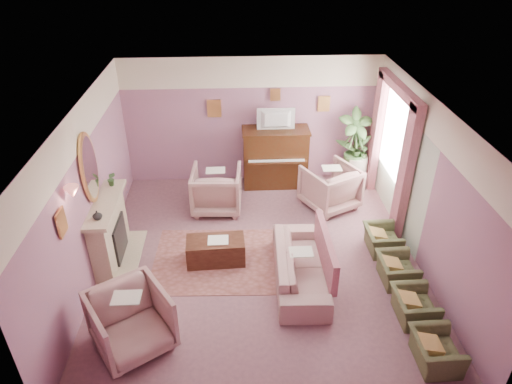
{
  "coord_description": "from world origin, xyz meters",
  "views": [
    {
      "loc": [
        -0.39,
        -6.31,
        5.17
      ],
      "look_at": [
        -0.04,
        0.4,
        1.15
      ],
      "focal_mm": 32.0,
      "sensor_mm": 36.0,
      "label": 1
    }
  ],
  "objects_px": {
    "side_table": "(355,170)",
    "floral_armchair_front": "(131,319)",
    "floral_armchair_right": "(330,185)",
    "olive_chair_d": "(382,237)",
    "television": "(276,118)",
    "coffee_table": "(216,251)",
    "piano": "(275,158)",
    "sofa": "(300,260)",
    "olive_chair_a": "(436,347)",
    "floral_armchair_left": "(216,187)",
    "olive_chair_c": "(397,266)",
    "olive_chair_b": "(415,302)"
  },
  "relations": [
    {
      "from": "side_table",
      "to": "floral_armchair_front",
      "type": "bearing_deg",
      "value": -133.53
    },
    {
      "from": "floral_armchair_right",
      "to": "olive_chair_d",
      "type": "relative_size",
      "value": 1.47
    },
    {
      "from": "television",
      "to": "coffee_table",
      "type": "distance_m",
      "value": 3.23
    },
    {
      "from": "piano",
      "to": "sofa",
      "type": "distance_m",
      "value": 3.25
    },
    {
      "from": "floral_armchair_front",
      "to": "side_table",
      "type": "bearing_deg",
      "value": 46.47
    },
    {
      "from": "olive_chair_a",
      "to": "sofa",
      "type": "bearing_deg",
      "value": 132.27
    },
    {
      "from": "floral_armchair_front",
      "to": "piano",
      "type": "bearing_deg",
      "value": 62.12
    },
    {
      "from": "sofa",
      "to": "side_table",
      "type": "xyz_separation_m",
      "value": [
        1.66,
        3.14,
        -0.06
      ]
    },
    {
      "from": "floral_armchair_left",
      "to": "floral_armchair_front",
      "type": "relative_size",
      "value": 1.0
    },
    {
      "from": "coffee_table",
      "to": "sofa",
      "type": "xyz_separation_m",
      "value": [
        1.4,
        -0.56,
        0.19
      ]
    },
    {
      "from": "floral_armchair_right",
      "to": "side_table",
      "type": "height_order",
      "value": "floral_armchair_right"
    },
    {
      "from": "television",
      "to": "olive_chair_a",
      "type": "xyz_separation_m",
      "value": [
        1.72,
        -4.93,
        -1.3
      ]
    },
    {
      "from": "floral_armchair_right",
      "to": "coffee_table",
      "type": "bearing_deg",
      "value": -143.96
    },
    {
      "from": "piano",
      "to": "television",
      "type": "relative_size",
      "value": 1.75
    },
    {
      "from": "floral_armchair_right",
      "to": "olive_chair_c",
      "type": "height_order",
      "value": "floral_armchair_right"
    },
    {
      "from": "coffee_table",
      "to": "floral_armchair_left",
      "type": "bearing_deg",
      "value": 90.5
    },
    {
      "from": "piano",
      "to": "floral_armchair_left",
      "type": "xyz_separation_m",
      "value": [
        -1.28,
        -0.97,
        -0.15
      ]
    },
    {
      "from": "floral_armchair_front",
      "to": "olive_chair_d",
      "type": "bearing_deg",
      "value": 25.52
    },
    {
      "from": "olive_chair_d",
      "to": "side_table",
      "type": "height_order",
      "value": "side_table"
    },
    {
      "from": "floral_armchair_front",
      "to": "side_table",
      "type": "relative_size",
      "value": 1.44
    },
    {
      "from": "sofa",
      "to": "olive_chair_a",
      "type": "relative_size",
      "value": 2.97
    },
    {
      "from": "piano",
      "to": "olive_chair_b",
      "type": "bearing_deg",
      "value": -67.6
    },
    {
      "from": "coffee_table",
      "to": "floral_armchair_front",
      "type": "xyz_separation_m",
      "value": [
        -1.1,
        -1.79,
        0.28
      ]
    },
    {
      "from": "olive_chair_d",
      "to": "olive_chair_b",
      "type": "bearing_deg",
      "value": -90.0
    },
    {
      "from": "television",
      "to": "olive_chair_d",
      "type": "height_order",
      "value": "television"
    },
    {
      "from": "floral_armchair_left",
      "to": "olive_chair_a",
      "type": "relative_size",
      "value": 1.47
    },
    {
      "from": "floral_armchair_right",
      "to": "olive_chair_b",
      "type": "bearing_deg",
      "value": -78.06
    },
    {
      "from": "piano",
      "to": "floral_armchair_front",
      "type": "distance_m",
      "value": 5.06
    },
    {
      "from": "sofa",
      "to": "television",
      "type": "bearing_deg",
      "value": 92.37
    },
    {
      "from": "television",
      "to": "sofa",
      "type": "height_order",
      "value": "television"
    },
    {
      "from": "sofa",
      "to": "floral_armchair_right",
      "type": "relative_size",
      "value": 2.02
    },
    {
      "from": "floral_armchair_left",
      "to": "floral_armchair_right",
      "type": "distance_m",
      "value": 2.33
    },
    {
      "from": "olive_chair_b",
      "to": "side_table",
      "type": "distance_m",
      "value": 4.07
    },
    {
      "from": "floral_armchair_left",
      "to": "sofa",
      "type": "bearing_deg",
      "value": -58.09
    },
    {
      "from": "television",
      "to": "floral_armchair_front",
      "type": "bearing_deg",
      "value": -118.15
    },
    {
      "from": "floral_armchair_right",
      "to": "side_table",
      "type": "relative_size",
      "value": 1.44
    },
    {
      "from": "olive_chair_b",
      "to": "olive_chair_c",
      "type": "height_order",
      "value": "same"
    },
    {
      "from": "olive_chair_b",
      "to": "side_table",
      "type": "bearing_deg",
      "value": 88.95
    },
    {
      "from": "floral_armchair_right",
      "to": "olive_chair_b",
      "type": "xyz_separation_m",
      "value": [
        0.67,
        -3.16,
        -0.21
      ]
    },
    {
      "from": "floral_armchair_front",
      "to": "side_table",
      "type": "distance_m",
      "value": 6.04
    },
    {
      "from": "piano",
      "to": "side_table",
      "type": "xyz_separation_m",
      "value": [
        1.79,
        -0.1,
        -0.3
      ]
    },
    {
      "from": "television",
      "to": "olive_chair_c",
      "type": "distance_m",
      "value": 3.93
    },
    {
      "from": "sofa",
      "to": "olive_chair_c",
      "type": "distance_m",
      "value": 1.59
    },
    {
      "from": "floral_armchair_left",
      "to": "floral_armchair_front",
      "type": "distance_m",
      "value": 3.66
    },
    {
      "from": "sofa",
      "to": "olive_chair_a",
      "type": "xyz_separation_m",
      "value": [
        1.58,
        -1.74,
        -0.11
      ]
    },
    {
      "from": "coffee_table",
      "to": "piano",
      "type": "bearing_deg",
      "value": 64.77
    },
    {
      "from": "sofa",
      "to": "floral_armchair_right",
      "type": "bearing_deg",
      "value": 67.78
    },
    {
      "from": "coffee_table",
      "to": "floral_armchair_right",
      "type": "height_order",
      "value": "floral_armchair_right"
    },
    {
      "from": "coffee_table",
      "to": "floral_armchair_front",
      "type": "relative_size",
      "value": 0.99
    },
    {
      "from": "piano",
      "to": "olive_chair_d",
      "type": "xyz_separation_m",
      "value": [
        1.72,
        -2.52,
        -0.35
      ]
    }
  ]
}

